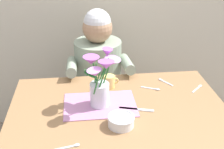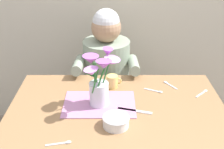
# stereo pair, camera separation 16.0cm
# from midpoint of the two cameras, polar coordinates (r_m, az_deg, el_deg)

# --- Properties ---
(dining_table) EXTENTS (1.20, 0.80, 0.74)m
(dining_table) POSITION_cam_midpoint_polar(r_m,az_deg,el_deg) (1.71, -1.52, -9.11)
(dining_table) COLOR olive
(dining_table) RESTS_ON ground_plane
(seated_person) EXTENTS (0.45, 0.47, 1.14)m
(seated_person) POSITION_cam_midpoint_polar(r_m,az_deg,el_deg) (2.27, -4.59, -1.78)
(seated_person) COLOR #4C4C56
(seated_person) RESTS_ON ground_plane
(striped_placemat) EXTENTS (0.40, 0.28, 0.00)m
(striped_placemat) POSITION_cam_midpoint_polar(r_m,az_deg,el_deg) (1.68, -5.07, -5.87)
(striped_placemat) COLOR #B275A3
(striped_placemat) RESTS_ON dining_table
(flower_vase) EXTENTS (0.23, 0.25, 0.32)m
(flower_vase) POSITION_cam_midpoint_polar(r_m,az_deg,el_deg) (1.59, -5.24, -1.04)
(flower_vase) COLOR silver
(flower_vase) RESTS_ON dining_table
(ceramic_bowl) EXTENTS (0.14, 0.14, 0.06)m
(ceramic_bowl) POSITION_cam_midpoint_polar(r_m,az_deg,el_deg) (1.50, -1.37, -8.91)
(ceramic_bowl) COLOR white
(ceramic_bowl) RESTS_ON dining_table
(dinner_knife) EXTENTS (0.19, 0.07, 0.00)m
(dinner_knife) POSITION_cam_midpoint_polar(r_m,az_deg,el_deg) (1.63, 1.89, -6.76)
(dinner_knife) COLOR silver
(dinner_knife) RESTS_ON dining_table
(ceramic_mug) EXTENTS (0.09, 0.07, 0.08)m
(ceramic_mug) POSITION_cam_midpoint_polar(r_m,az_deg,el_deg) (1.83, -2.98, -1.43)
(ceramic_mug) COLOR #E5C666
(ceramic_mug) RESTS_ON dining_table
(spoon_0) EXTENTS (0.10, 0.09, 0.01)m
(spoon_0) POSITION_cam_midpoint_polar(r_m,az_deg,el_deg) (1.89, 13.90, -2.48)
(spoon_0) COLOR silver
(spoon_0) RESTS_ON dining_table
(spoon_1) EXTENTS (0.08, 0.11, 0.01)m
(spoon_1) POSITION_cam_midpoint_polar(r_m,az_deg,el_deg) (1.93, 7.49, -1.32)
(spoon_1) COLOR silver
(spoon_1) RESTS_ON dining_table
(spoon_2) EXTENTS (0.11, 0.06, 0.01)m
(spoon_2) POSITION_cam_midpoint_polar(r_m,az_deg,el_deg) (1.83, 5.47, -2.79)
(spoon_2) COLOR silver
(spoon_2) RESTS_ON dining_table
(spoon_3) EXTENTS (0.12, 0.04, 0.01)m
(spoon_3) POSITION_cam_midpoint_polar(r_m,az_deg,el_deg) (1.41, -11.16, -13.45)
(spoon_3) COLOR silver
(spoon_3) RESTS_ON dining_table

